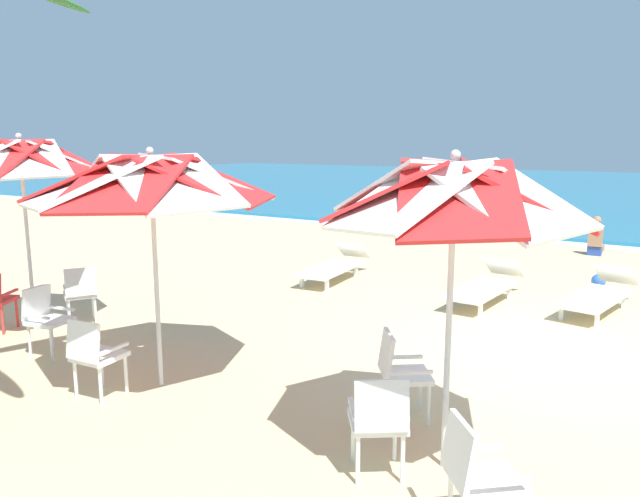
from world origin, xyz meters
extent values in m
plane|color=#D3B784|center=(0.00, 0.00, 0.00)|extent=(80.00, 80.00, 0.00)
cube|color=white|center=(0.00, 8.84, 0.01)|extent=(80.00, 0.70, 0.01)
cylinder|color=silver|center=(-0.10, -3.17, 1.06)|extent=(0.05, 0.05, 2.12)
cube|color=red|center=(0.37, -2.98, 2.26)|extent=(1.14, 1.11, 0.52)
cube|color=white|center=(0.10, -2.70, 2.26)|extent=(1.10, 1.19, 0.52)
cube|color=red|center=(-0.29, -2.70, 2.26)|extent=(1.11, 1.14, 0.52)
cube|color=white|center=(-0.57, -2.98, 2.26)|extent=(1.19, 1.10, 0.52)
cube|color=red|center=(-0.57, -3.36, 2.26)|extent=(1.14, 1.11, 0.52)
cube|color=white|center=(-0.29, -3.64, 2.26)|extent=(1.10, 1.19, 0.52)
cube|color=red|center=(0.10, -3.64, 2.26)|extent=(1.11, 1.14, 0.52)
cube|color=white|center=(0.37, -3.36, 2.26)|extent=(1.19, 1.10, 0.52)
sphere|color=silver|center=(-0.10, -3.17, 2.54)|extent=(0.08, 0.08, 0.08)
cube|color=white|center=(0.46, -3.93, 0.44)|extent=(0.62, 0.62, 0.05)
cube|color=white|center=(0.31, -4.06, 0.67)|extent=(0.34, 0.38, 0.40)
cube|color=white|center=(0.33, -3.77, 0.55)|extent=(0.33, 0.29, 0.03)
cube|color=white|center=(0.59, -4.08, 0.55)|extent=(0.33, 0.29, 0.03)
cylinder|color=white|center=(0.48, -3.68, 0.21)|extent=(0.04, 0.04, 0.41)
cube|color=white|center=(-0.71, -2.54, 0.44)|extent=(0.61, 0.61, 0.05)
cube|color=white|center=(-0.87, -2.65, 0.67)|extent=(0.32, 0.40, 0.40)
cube|color=white|center=(-0.83, -2.37, 0.55)|extent=(0.35, 0.26, 0.03)
cube|color=white|center=(-0.60, -2.70, 0.55)|extent=(0.35, 0.26, 0.03)
cylinder|color=white|center=(-0.67, -2.29, 0.21)|extent=(0.04, 0.04, 0.41)
cylinder|color=white|center=(-0.47, -2.58, 0.21)|extent=(0.04, 0.04, 0.41)
cylinder|color=white|center=(-0.96, -2.50, 0.21)|extent=(0.04, 0.04, 0.41)
cylinder|color=white|center=(-0.75, -2.78, 0.21)|extent=(0.04, 0.04, 0.41)
cube|color=white|center=(-0.53, -3.54, 0.44)|extent=(0.61, 0.61, 0.05)
cube|color=white|center=(-0.41, -3.70, 0.67)|extent=(0.40, 0.32, 0.40)
cube|color=white|center=(-0.69, -3.65, 0.55)|extent=(0.26, 0.35, 0.03)
cube|color=white|center=(-0.36, -3.43, 0.55)|extent=(0.26, 0.35, 0.03)
cylinder|color=white|center=(-0.77, -3.49, 0.21)|extent=(0.04, 0.04, 0.41)
cylinder|color=white|center=(-0.48, -3.30, 0.21)|extent=(0.04, 0.04, 0.41)
cylinder|color=white|center=(-0.57, -3.78, 0.21)|extent=(0.04, 0.04, 0.41)
cylinder|color=white|center=(-0.28, -3.59, 0.21)|extent=(0.04, 0.04, 0.41)
cylinder|color=silver|center=(-3.32, -3.20, 1.06)|extent=(0.05, 0.05, 2.12)
cube|color=red|center=(-2.75, -2.97, 2.26)|extent=(1.43, 1.36, 0.51)
cube|color=white|center=(-3.08, -2.63, 2.26)|extent=(1.35, 1.46, 0.51)
cube|color=red|center=(-3.56, -2.63, 2.26)|extent=(1.36, 1.43, 0.51)
cube|color=white|center=(-3.89, -2.97, 2.26)|extent=(1.46, 1.35, 0.51)
cube|color=red|center=(-3.89, -3.44, 2.26)|extent=(1.43, 1.36, 0.51)
cube|color=white|center=(-3.56, -3.77, 2.26)|extent=(1.35, 1.46, 0.51)
cube|color=red|center=(-3.08, -3.77, 2.26)|extent=(1.36, 1.43, 0.51)
cube|color=white|center=(-2.75, -3.44, 2.26)|extent=(1.46, 1.35, 0.51)
sphere|color=silver|center=(-3.32, -3.20, 2.54)|extent=(0.08, 0.08, 0.08)
cube|color=white|center=(-3.64, -3.73, 0.44)|extent=(0.48, 0.48, 0.05)
cube|color=white|center=(-3.62, -3.93, 0.67)|extent=(0.42, 0.13, 0.40)
cube|color=white|center=(-3.84, -3.74, 0.55)|extent=(0.07, 0.40, 0.03)
cube|color=white|center=(-3.44, -3.71, 0.55)|extent=(0.07, 0.40, 0.03)
cylinder|color=white|center=(-3.83, -3.57, 0.21)|extent=(0.04, 0.04, 0.41)
cylinder|color=white|center=(-3.48, -3.54, 0.21)|extent=(0.04, 0.04, 0.41)
cylinder|color=white|center=(-3.80, -3.92, 0.21)|extent=(0.04, 0.04, 0.41)
cylinder|color=white|center=(-3.45, -3.89, 0.21)|extent=(0.04, 0.04, 0.41)
cylinder|color=silver|center=(-6.15, -2.82, 1.14)|extent=(0.05, 0.05, 2.28)
cube|color=red|center=(-5.67, -2.62, 2.42)|extent=(1.20, 1.14, 0.48)
cube|color=white|center=(-5.95, -2.34, 2.42)|extent=(1.14, 1.22, 0.48)
cube|color=red|center=(-6.35, -2.34, 2.42)|extent=(1.14, 1.20, 0.48)
cube|color=white|center=(-6.63, -2.62, 2.42)|extent=(1.22, 1.14, 0.48)
cube|color=white|center=(-5.67, -3.02, 2.42)|extent=(1.22, 1.14, 0.48)
sphere|color=silver|center=(-6.15, -2.82, 2.70)|extent=(0.08, 0.08, 0.08)
cube|color=white|center=(-5.19, -3.23, 0.44)|extent=(0.51, 0.51, 0.05)
cube|color=white|center=(-5.38, -3.27, 0.67)|extent=(0.17, 0.43, 0.40)
cube|color=white|center=(-5.22, -3.03, 0.55)|extent=(0.40, 0.11, 0.03)
cube|color=white|center=(-5.15, -3.43, 0.55)|extent=(0.40, 0.11, 0.03)
cylinder|color=white|center=(-5.05, -3.03, 0.21)|extent=(0.04, 0.04, 0.41)
cylinder|color=white|center=(-4.98, -3.37, 0.21)|extent=(0.04, 0.04, 0.41)
cylinder|color=white|center=(-5.39, -3.09, 0.21)|extent=(0.04, 0.04, 0.41)
cylinder|color=white|center=(-5.33, -3.43, 0.21)|extent=(0.04, 0.04, 0.41)
cube|color=red|center=(-6.54, -2.92, 0.55)|extent=(0.22, 0.37, 0.03)
cylinder|color=red|center=(-6.64, -2.77, 0.21)|extent=(0.04, 0.04, 0.41)
cylinder|color=red|center=(-6.48, -3.09, 0.21)|extent=(0.04, 0.04, 0.41)
cube|color=white|center=(-5.99, -2.18, 0.44)|extent=(0.61, 0.61, 0.05)
cube|color=white|center=(-5.83, -2.29, 0.67)|extent=(0.31, 0.40, 0.40)
cube|color=white|center=(-6.10, -2.35, 0.55)|extent=(0.36, 0.25, 0.03)
cube|color=white|center=(-5.89, -2.01, 0.55)|extent=(0.36, 0.25, 0.03)
cylinder|color=white|center=(-6.24, -2.24, 0.21)|extent=(0.04, 0.04, 0.41)
cylinder|color=white|center=(-6.05, -1.94, 0.21)|extent=(0.04, 0.04, 0.41)
cylinder|color=white|center=(-5.94, -2.42, 0.21)|extent=(0.04, 0.04, 0.41)
cylinder|color=white|center=(-5.75, -2.13, 0.21)|extent=(0.04, 0.04, 0.41)
cube|color=white|center=(0.33, 2.26, 0.25)|extent=(0.94, 1.79, 0.06)
cube|color=white|center=(0.52, 3.30, 0.44)|extent=(0.69, 0.58, 0.36)
cube|color=white|center=(0.46, 1.59, 0.11)|extent=(0.06, 0.06, 0.22)
cube|color=white|center=(-0.04, 1.68, 0.11)|extent=(0.06, 0.06, 0.22)
cube|color=white|center=(0.70, 2.84, 0.11)|extent=(0.06, 0.06, 0.22)
cube|color=white|center=(0.19, 2.94, 0.11)|extent=(0.06, 0.06, 0.22)
cube|color=white|center=(-1.32, 1.88, 0.25)|extent=(0.78, 1.75, 0.06)
cube|color=white|center=(-1.23, 2.93, 0.44)|extent=(0.65, 0.53, 0.36)
cube|color=white|center=(-1.12, 1.22, 0.11)|extent=(0.06, 0.06, 0.22)
cube|color=white|center=(-1.63, 1.26, 0.11)|extent=(0.06, 0.06, 0.22)
cube|color=white|center=(-1.01, 2.49, 0.11)|extent=(0.06, 0.06, 0.22)
cube|color=white|center=(-1.52, 2.53, 0.11)|extent=(0.06, 0.06, 0.22)
cube|color=white|center=(-4.23, 1.97, 0.25)|extent=(0.76, 1.74, 0.06)
cube|color=white|center=(-4.31, 3.02, 0.44)|extent=(0.64, 0.52, 0.36)
cube|color=white|center=(-3.93, 1.35, 0.11)|extent=(0.06, 0.06, 0.22)
cube|color=white|center=(-4.44, 1.31, 0.11)|extent=(0.06, 0.06, 0.22)
cube|color=white|center=(-4.02, 2.62, 0.11)|extent=(0.06, 0.06, 0.22)
cube|color=white|center=(-4.53, 2.58, 0.11)|extent=(0.06, 0.06, 0.22)
sphere|color=blue|center=(0.17, 4.14, 0.13)|extent=(0.25, 0.25, 0.25)
cube|color=#2D4CA5|center=(-0.34, 7.50, 0.10)|extent=(0.30, 0.24, 0.20)
cube|color=#9E7051|center=(-0.34, 7.48, 0.46)|extent=(0.30, 0.25, 0.54)
sphere|color=#9E7051|center=(-0.34, 7.47, 0.82)|extent=(0.20, 0.20, 0.20)
cube|color=#9E7051|center=(-0.34, 7.90, 0.07)|extent=(0.26, 0.76, 0.14)
camera|label=1|loc=(1.44, -7.62, 2.66)|focal=33.91mm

